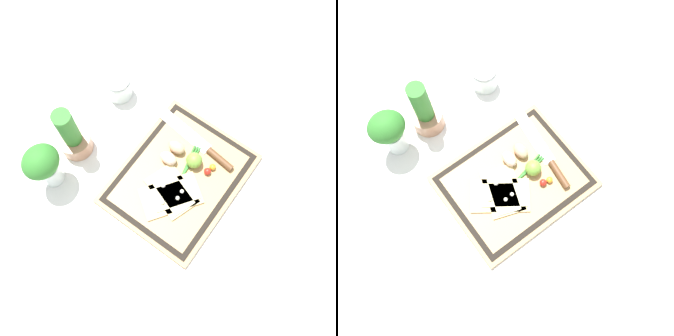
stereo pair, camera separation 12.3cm
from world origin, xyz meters
The scene contains 14 objects.
ground_plane centered at (0.00, 0.00, 0.00)m, with size 6.00×6.00×0.00m, color white.
cutting_board centered at (0.00, 0.00, 0.01)m, with size 0.45×0.36×0.02m.
pizza_slice_near centered at (-0.06, -0.02, 0.02)m, with size 0.22×0.20×0.02m.
pizza_slice_far centered at (-0.05, -0.01, 0.02)m, with size 0.16×0.19×0.02m.
knife centered at (0.13, -0.02, 0.03)m, with size 0.07×0.32×0.02m.
egg_brown centered at (0.07, 0.06, 0.04)m, with size 0.04×0.06×0.04m, color tan.
egg_pink centered at (0.03, 0.06, 0.04)m, with size 0.04×0.06×0.04m, color beige.
lime centered at (0.07, -0.01, 0.05)m, with size 0.05×0.05×0.05m, color #70A838.
cherry_tomato_red centered at (0.07, -0.06, 0.03)m, with size 0.02×0.02×0.02m, color red.
cherry_tomato_yellow centered at (0.09, -0.07, 0.03)m, with size 0.02×0.02×0.02m, color gold.
scallion_bunch centered at (0.00, -0.01, 0.02)m, with size 0.24×0.06×0.01m.
herb_pot centered at (-0.11, 0.34, 0.08)m, with size 0.11×0.11×0.23m.
sauce_jar centered at (0.14, 0.35, 0.04)m, with size 0.09×0.09×0.09m.
herb_glass centered at (-0.23, 0.34, 0.11)m, with size 0.12×0.10×0.19m.
Camera 1 is at (-0.33, -0.19, 1.23)m, focal length 42.00 mm.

